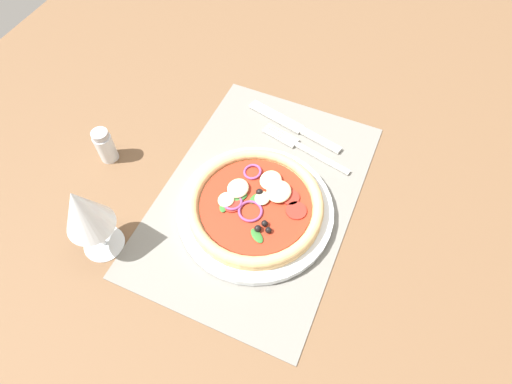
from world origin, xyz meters
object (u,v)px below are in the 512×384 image
(pizza, at_px, (256,204))
(knife, at_px, (293,126))
(plate, at_px, (255,210))
(wine_glass, at_px, (83,211))
(fork, at_px, (301,147))
(pepper_shaker, at_px, (105,146))

(pizza, relative_size, knife, 1.11)
(plate, distance_m, knife, 0.20)
(plate, height_order, wine_glass, wine_glass)
(fork, bearing_deg, pizza, 95.19)
(plate, distance_m, pizza, 0.02)
(wine_glass, xyz_separation_m, pepper_shaker, (0.15, 0.09, -0.07))
(knife, xyz_separation_m, pepper_shaker, (-0.20, 0.28, 0.03))
(fork, xyz_separation_m, knife, (0.04, 0.03, 0.00))
(knife, bearing_deg, plate, 106.05)
(pizza, distance_m, knife, 0.20)
(pepper_shaker, bearing_deg, pizza, -90.34)
(plate, relative_size, fork, 1.43)
(fork, bearing_deg, knife, -40.66)
(pizza, relative_size, pepper_shaker, 3.28)
(fork, bearing_deg, wine_glass, 67.32)
(plate, height_order, pepper_shaker, pepper_shaker)
(knife, height_order, wine_glass, wine_glass)
(plate, distance_m, fork, 0.16)
(wine_glass, height_order, pepper_shaker, wine_glass)
(plate, xyz_separation_m, pepper_shaker, (0.00, 0.29, 0.02))
(knife, relative_size, wine_glass, 1.33)
(fork, distance_m, wine_glass, 0.39)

